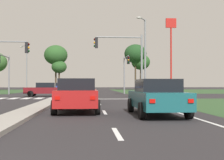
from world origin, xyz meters
name	(u,v)px	position (x,y,z in m)	size (l,w,h in m)	color
ground_plane	(63,96)	(0.00, 30.00, 0.00)	(200.00, 200.00, 0.00)	#282628
grass_verge_far_right	(203,91)	(25.50, 54.50, 0.00)	(35.00, 35.00, 0.01)	#2D4C28
median_island_near	(30,110)	(0.00, 11.00, 0.07)	(1.20, 22.00, 0.14)	gray
median_island_far	(74,91)	(0.00, 55.00, 0.07)	(1.20, 36.00, 0.14)	#ADA89E
lane_dash_near	(117,133)	(3.50, 4.42, 0.01)	(0.14, 2.00, 0.01)	silver
lane_dash_second	(105,112)	(3.50, 10.42, 0.01)	(0.14, 2.00, 0.01)	silver
lane_dash_third	(100,104)	(3.50, 16.42, 0.01)	(0.14, 2.00, 0.01)	silver
edge_line_right	(167,109)	(6.85, 12.00, 0.01)	(0.14, 24.00, 0.01)	silver
stop_bar_near	(100,99)	(3.80, 23.00, 0.01)	(6.40, 0.50, 0.01)	silver
crosswalk_bar_second	(1,98)	(-5.25, 24.80, 0.01)	(0.70, 2.80, 0.01)	silver
crosswalk_bar_third	(14,98)	(-4.10, 24.80, 0.01)	(0.70, 2.80, 0.01)	silver
crosswalk_bar_fourth	(27,98)	(-2.95, 24.80, 0.01)	(0.70, 2.80, 0.01)	silver
crosswalk_bar_fifth	(39,98)	(-1.80, 24.80, 0.01)	(0.70, 2.80, 0.01)	silver
crosswalk_bar_sixth	(52,98)	(-0.65, 24.80, 0.01)	(0.70, 2.80, 0.01)	silver
car_blue_second	(58,87)	(-2.33, 46.77, 0.80)	(1.99, 4.62, 1.56)	navy
car_red_third	(77,95)	(2.22, 10.67, 0.80)	(2.06, 4.31, 1.56)	#A31919
car_maroon_fourth	(45,89)	(-1.93, 29.36, 0.76)	(4.22, 1.95, 1.48)	maroon
car_teal_fifth	(157,97)	(5.62, 8.98, 0.78)	(2.00, 4.62, 1.51)	#19565B
car_silver_sixth	(82,92)	(2.29, 17.12, 0.78)	(1.98, 4.63, 1.52)	#B7B7BC
traffic_signal_far_right	(126,68)	(7.60, 34.92, 3.48)	(0.32, 4.45, 5.03)	gray
traffic_signal_near_right	(125,55)	(6.03, 23.40, 3.99)	(4.47, 0.32, 5.82)	gray
traffic_signal_far_left	(5,67)	(-7.60, 34.73, 3.52)	(0.32, 4.90, 5.05)	gray
street_lamp_second	(144,53)	(8.68, 27.76, 4.64)	(1.35, 1.95, 8.23)	gray
street_lamp_third	(26,65)	(-8.93, 53.94, 4.94)	(1.73, 1.90, 8.77)	gray
pedestrian_at_median	(71,85)	(0.10, 43.44, 1.19)	(0.34, 0.34, 1.73)	#232833
fastfood_pole_sign	(171,39)	(16.83, 46.45, 9.10)	(1.80, 0.40, 12.58)	red
treeline_third	(56,55)	(-4.82, 67.17, 8.14)	(5.43, 5.43, 10.48)	#423323
treeline_fourth	(59,67)	(-3.98, 66.52, 5.34)	(3.48, 3.48, 6.86)	#423323
treeline_fifth	(135,54)	(13.36, 63.16, 8.18)	(4.99, 4.99, 10.34)	#423323
treeline_sixth	(141,62)	(14.74, 64.11, 6.39)	(4.24, 4.24, 8.24)	#423323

